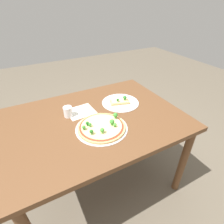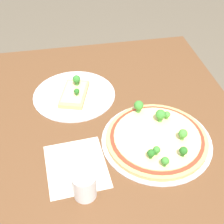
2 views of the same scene
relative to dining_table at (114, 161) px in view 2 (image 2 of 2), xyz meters
name	(u,v)px [view 2 (image 2 of 2)]	position (x,y,z in m)	size (l,w,h in m)	color
dining_table	(114,161)	(0.00, 0.00, 0.00)	(1.31, 0.95, 0.74)	brown
pizza_tray_whole	(157,138)	(0.01, 0.14, 0.10)	(0.36, 0.36, 0.07)	silver
pizza_tray_slice	(74,94)	(-0.28, -0.10, 0.10)	(0.31, 0.31, 0.07)	silver
drinking_cup	(85,186)	(0.17, -0.12, 0.13)	(0.06, 0.06, 0.08)	white
paper_menu	(76,166)	(0.07, -0.13, 0.09)	(0.21, 0.18, 0.00)	silver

